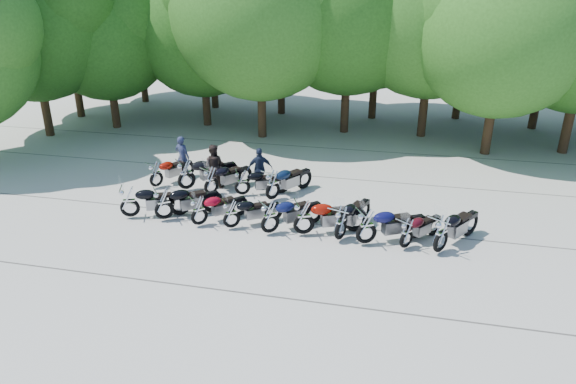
% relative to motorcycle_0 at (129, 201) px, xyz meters
% --- Properties ---
extents(ground, '(90.00, 90.00, 0.00)m').
position_rel_motorcycle_0_xyz_m(ground, '(5.39, -0.56, -0.66)').
color(ground, gray).
rests_on(ground, ground).
extents(tree_0, '(7.50, 7.50, 9.21)m').
position_rel_motorcycle_0_xyz_m(tree_0, '(-10.02, 12.42, 4.79)').
color(tree_0, '#3A2614').
rests_on(tree_0, ground).
extents(tree_1, '(6.97, 6.97, 8.55)m').
position_rel_motorcycle_0_xyz_m(tree_1, '(-6.65, 10.68, 4.40)').
color(tree_1, '#3A2614').
rests_on(tree_1, ground).
extents(tree_2, '(7.31, 7.31, 8.97)m').
position_rel_motorcycle_0_xyz_m(tree_2, '(-1.86, 12.28, 4.65)').
color(tree_2, '#3A2614').
rests_on(tree_2, ground).
extents(tree_3, '(8.70, 8.70, 10.67)m').
position_rel_motorcycle_0_xyz_m(tree_3, '(1.82, 10.68, 5.66)').
color(tree_3, '#3A2614').
rests_on(tree_3, ground).
extents(tree_4, '(9.13, 9.13, 11.20)m').
position_rel_motorcycle_0_xyz_m(tree_4, '(5.93, 12.53, 5.98)').
color(tree_4, '#3A2614').
rests_on(tree_4, ground).
extents(tree_5, '(9.04, 9.04, 11.10)m').
position_rel_motorcycle_0_xyz_m(tree_5, '(10.01, 12.65, 5.91)').
color(tree_5, '#3A2614').
rests_on(tree_5, ground).
extents(tree_6, '(8.00, 8.00, 9.82)m').
position_rel_motorcycle_0_xyz_m(tree_6, '(12.95, 10.26, 5.15)').
color(tree_6, '#3A2614').
rests_on(tree_6, ground).
extents(tree_9, '(7.59, 7.59, 9.32)m').
position_rel_motorcycle_0_xyz_m(tree_9, '(-8.14, 17.03, 4.86)').
color(tree_9, '#3A2614').
rests_on(tree_9, ground).
extents(tree_10, '(7.78, 7.78, 9.55)m').
position_rel_motorcycle_0_xyz_m(tree_10, '(-2.90, 16.41, 5.00)').
color(tree_10, '#3A2614').
rests_on(tree_10, ground).
extents(tree_11, '(7.56, 7.56, 9.28)m').
position_rel_motorcycle_0_xyz_m(tree_11, '(1.63, 15.87, 4.84)').
color(tree_11, '#3A2614').
rests_on(tree_11, ground).
extents(tree_12, '(7.88, 7.88, 9.67)m').
position_rel_motorcycle_0_xyz_m(tree_12, '(7.19, 15.91, 5.07)').
color(tree_12, '#3A2614').
rests_on(tree_12, ground).
extents(tree_13, '(8.31, 8.31, 10.20)m').
position_rel_motorcycle_0_xyz_m(tree_13, '(12.08, 16.92, 5.38)').
color(tree_13, '#3A2614').
rests_on(tree_13, ground).
extents(tree_14, '(8.02, 8.02, 9.84)m').
position_rel_motorcycle_0_xyz_m(tree_14, '(16.07, 15.54, 5.17)').
color(tree_14, '#3A2614').
rests_on(tree_14, ground).
extents(tree_17, '(8.31, 8.31, 10.20)m').
position_rel_motorcycle_0_xyz_m(tree_17, '(-9.29, 8.44, 5.38)').
color(tree_17, '#3A2614').
rests_on(tree_17, ground).
extents(motorcycle_0, '(2.42, 1.54, 1.32)m').
position_rel_motorcycle_0_xyz_m(motorcycle_0, '(0.00, 0.00, 0.00)').
color(motorcycle_0, black).
rests_on(motorcycle_0, ground).
extents(motorcycle_1, '(2.31, 2.01, 1.33)m').
position_rel_motorcycle_0_xyz_m(motorcycle_1, '(1.24, 0.09, 0.01)').
color(motorcycle_1, black).
rests_on(motorcycle_1, ground).
extents(motorcycle_2, '(1.93, 1.97, 1.20)m').
position_rel_motorcycle_0_xyz_m(motorcycle_2, '(2.57, -0.05, -0.06)').
color(motorcycle_2, maroon).
rests_on(motorcycle_2, ground).
extents(motorcycle_3, '(2.04, 1.73, 1.17)m').
position_rel_motorcycle_0_xyz_m(motorcycle_3, '(3.70, -0.02, -0.07)').
color(motorcycle_3, black).
rests_on(motorcycle_3, ground).
extents(motorcycle_4, '(2.18, 2.08, 1.31)m').
position_rel_motorcycle_0_xyz_m(motorcycle_4, '(5.04, -0.12, -0.00)').
color(motorcycle_4, '#0D123B').
rests_on(motorcycle_4, ground).
extents(motorcycle_5, '(2.52, 1.63, 1.37)m').
position_rel_motorcycle_0_xyz_m(motorcycle_5, '(6.12, 0.03, 0.03)').
color(motorcycle_5, maroon).
rests_on(motorcycle_5, ground).
extents(motorcycle_6, '(1.49, 2.46, 1.33)m').
position_rel_motorcycle_0_xyz_m(motorcycle_6, '(7.32, -0.06, 0.01)').
color(motorcycle_6, black).
rests_on(motorcycle_6, ground).
extents(motorcycle_7, '(2.46, 1.81, 1.36)m').
position_rel_motorcycle_0_xyz_m(motorcycle_7, '(8.14, -0.18, 0.02)').
color(motorcycle_7, '#0D0D3C').
rests_on(motorcycle_7, ground).
extents(motorcycle_8, '(1.71, 2.00, 1.15)m').
position_rel_motorcycle_0_xyz_m(motorcycle_8, '(9.36, -0.16, -0.08)').
color(motorcycle_8, '#3A070F').
rests_on(motorcycle_8, ground).
extents(motorcycle_9, '(2.00, 2.45, 1.39)m').
position_rel_motorcycle_0_xyz_m(motorcycle_9, '(10.36, -0.22, 0.04)').
color(motorcycle_9, black).
rests_on(motorcycle_9, ground).
extents(motorcycle_10, '(1.60, 2.21, 1.22)m').
position_rel_motorcycle_0_xyz_m(motorcycle_10, '(-0.38, 2.81, -0.05)').
color(motorcycle_10, '#8C0F05').
rests_on(motorcycle_10, ground).
extents(motorcycle_11, '(2.37, 2.30, 1.43)m').
position_rel_motorcycle_0_xyz_m(motorcycle_11, '(0.91, 2.80, 0.06)').
color(motorcycle_11, black).
rests_on(motorcycle_11, ground).
extents(motorcycle_12, '(1.82, 2.29, 1.29)m').
position_rel_motorcycle_0_xyz_m(motorcycle_12, '(2.02, 2.55, -0.02)').
color(motorcycle_12, black).
rests_on(motorcycle_12, ground).
extents(motorcycle_13, '(2.16, 1.41, 1.18)m').
position_rel_motorcycle_0_xyz_m(motorcycle_13, '(3.20, 2.76, -0.07)').
color(motorcycle_13, black).
rests_on(motorcycle_13, ground).
extents(motorcycle_14, '(1.89, 2.42, 1.36)m').
position_rel_motorcycle_0_xyz_m(motorcycle_14, '(4.44, 2.57, 0.02)').
color(motorcycle_14, black).
rests_on(motorcycle_14, ground).
extents(rider_0, '(0.72, 0.55, 1.78)m').
position_rel_motorcycle_0_xyz_m(rider_0, '(0.17, 4.19, 0.23)').
color(rider_0, '#202644').
rests_on(rider_0, ground).
extents(rider_1, '(0.91, 0.74, 1.76)m').
position_rel_motorcycle_0_xyz_m(rider_1, '(1.81, 3.43, 0.22)').
color(rider_1, black).
rests_on(rider_1, ground).
extents(rider_2, '(1.08, 0.77, 1.70)m').
position_rel_motorcycle_0_xyz_m(rider_2, '(3.68, 3.57, 0.19)').
color(rider_2, '#1C243A').
rests_on(rider_2, ground).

